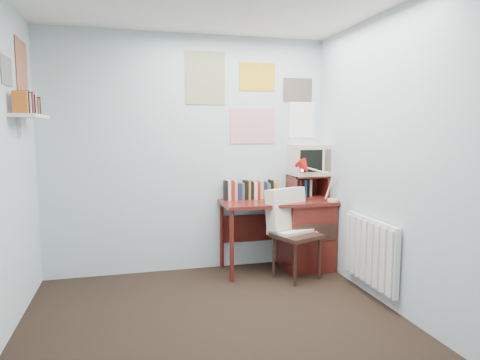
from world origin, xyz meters
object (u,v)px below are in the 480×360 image
object	(u,v)px
desk	(301,232)
wall_shelf	(30,116)
desk_chair	(297,236)
tv_riser	(307,186)
radiator	(371,252)
crt_tv	(308,158)
desk_lamp	(333,183)

from	to	relation	value
desk	wall_shelf	world-z (taller)	wall_shelf
desk_chair	tv_riser	distance (m)	0.67
radiator	wall_shelf	xyz separation A→B (m)	(-2.86, 0.55, 1.20)
desk_chair	wall_shelf	xyz separation A→B (m)	(-2.40, -0.07, 1.18)
tv_riser	crt_tv	size ratio (longest dim) A/B	1.02
desk	desk_chair	xyz separation A→B (m)	(-0.17, -0.30, 0.04)
desk	wall_shelf	xyz separation A→B (m)	(-2.57, -0.38, 1.21)
wall_shelf	tv_riser	bearing A→B (deg)	10.32
desk_lamp	crt_tv	xyz separation A→B (m)	(-0.14, 0.34, 0.24)
desk	crt_tv	bearing A→B (deg)	45.18
desk	crt_tv	distance (m)	0.81
desk	desk_lamp	distance (m)	0.65
desk_lamp	crt_tv	bearing A→B (deg)	111.46
desk	crt_tv	size ratio (longest dim) A/B	3.06
desk	radiator	size ratio (longest dim) A/B	1.50
desk_lamp	crt_tv	size ratio (longest dim) A/B	1.00
desk_chair	desk_lamp	bearing A→B (deg)	-9.51
desk_chair	desk_lamp	xyz separation A→B (m)	(0.44, 0.09, 0.51)
tv_riser	radiator	xyz separation A→B (m)	(0.17, -1.04, -0.47)
desk_chair	wall_shelf	bearing A→B (deg)	160.10
crt_tv	desk	bearing A→B (deg)	-136.19
tv_riser	wall_shelf	xyz separation A→B (m)	(-2.69, -0.49, 0.74)
desk_lamp	crt_tv	distance (m)	0.44
desk	radiator	world-z (taller)	desk
tv_riser	crt_tv	xyz separation A→B (m)	(0.01, 0.02, 0.31)
desk	desk_chair	bearing A→B (deg)	-118.94
desk	desk_lamp	size ratio (longest dim) A/B	3.05
desk_lamp	tv_riser	distance (m)	0.36
tv_riser	crt_tv	bearing A→B (deg)	61.17
desk_lamp	wall_shelf	xyz separation A→B (m)	(-2.84, -0.17, 0.66)
radiator	wall_shelf	size ratio (longest dim) A/B	1.29
desk_chair	desk_lamp	size ratio (longest dim) A/B	2.26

